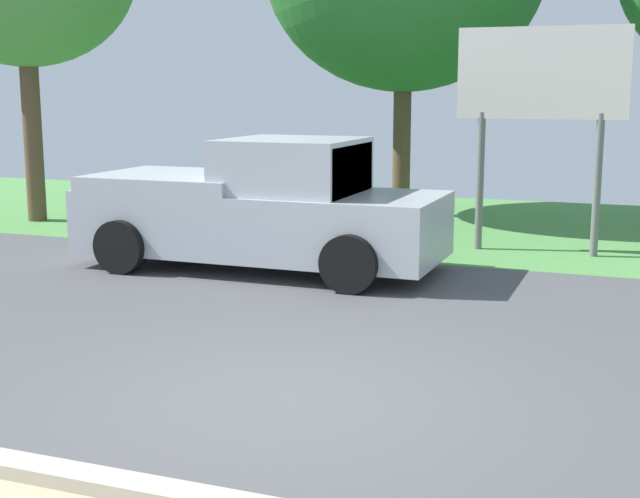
# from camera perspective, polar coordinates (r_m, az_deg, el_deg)

# --- Properties ---
(ground_plane) EXTENTS (40.00, 22.00, 0.20)m
(ground_plane) POSITION_cam_1_polar(r_m,az_deg,el_deg) (10.13, 4.55, -4.56)
(ground_plane) COLOR #4C4C4F
(pickup_truck) EXTENTS (5.20, 2.28, 1.88)m
(pickup_truck) POSITION_cam_1_polar(r_m,az_deg,el_deg) (12.52, -3.79, 2.64)
(pickup_truck) COLOR #ADB2BA
(pickup_truck) RESTS_ON ground_plane
(roadside_billboard) EXTENTS (2.60, 0.12, 3.50)m
(roadside_billboard) POSITION_cam_1_polar(r_m,az_deg,el_deg) (14.04, 14.29, 10.06)
(roadside_billboard) COLOR slate
(roadside_billboard) RESTS_ON ground_plane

